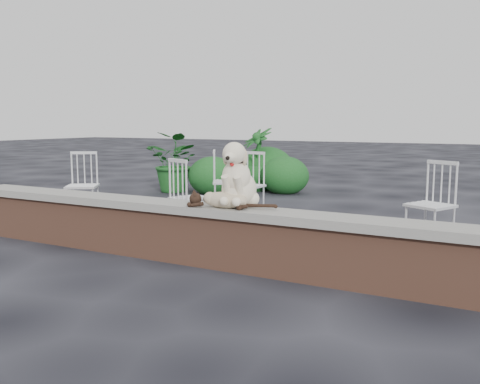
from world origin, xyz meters
The scene contains 13 objects.
ground centered at (0.00, 0.00, 0.00)m, with size 60.00×60.00×0.00m, color black.
brick_wall centered at (0.00, 0.00, 0.25)m, with size 6.00×0.30×0.50m, color brown.
capstone centered at (0.00, 0.00, 0.54)m, with size 6.20×0.40×0.08m, color slate.
dog centered at (0.36, 0.09, 0.89)m, with size 0.41×0.54×0.62m, color beige, non-canonical shape.
cat centered at (0.28, -0.06, 0.66)m, with size 1.00×0.24×0.17m, color tan, non-canonical shape.
chair_b centered at (-0.76, 2.41, 0.47)m, with size 0.56×0.56×0.94m, color silver, non-canonical shape.
chair_a centered at (-2.83, 1.27, 0.47)m, with size 0.56×0.56×0.94m, color silver, non-canonical shape.
chair_c centered at (-0.77, 1.00, 0.47)m, with size 0.56×0.56×0.94m, color silver, non-canonical shape.
chair_e centered at (-1.26, 2.71, 0.47)m, with size 0.56×0.56×0.94m, color silver, non-canonical shape.
chair_d centered at (1.84, 1.82, 0.47)m, with size 0.56×0.56×0.94m, color silver, non-canonical shape.
potted_plant_a centered at (-3.20, 4.13, 0.59)m, with size 1.05×0.91×1.17m, color #164F1A.
potted_plant_b centered at (-1.91, 5.10, 0.62)m, with size 0.70×0.70×1.25m, color #164F1A.
shrubbery centered at (-1.87, 5.03, 0.37)m, with size 2.13×2.21×0.91m.
Camera 1 is at (2.65, -4.16, 1.38)m, focal length 38.75 mm.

